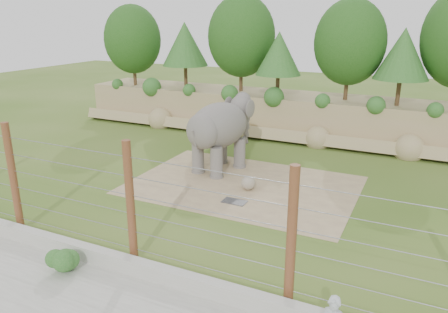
% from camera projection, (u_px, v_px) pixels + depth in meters
% --- Properties ---
extents(ground, '(90.00, 90.00, 0.00)m').
position_uv_depth(ground, '(203.00, 208.00, 17.55)').
color(ground, '#385F17').
rests_on(ground, ground).
extents(back_embankment, '(30.00, 5.52, 8.77)m').
position_uv_depth(back_embankment, '(307.00, 73.00, 26.95)').
color(back_embankment, tan).
rests_on(back_embankment, ground).
extents(dirt_patch, '(10.00, 7.00, 0.02)m').
position_uv_depth(dirt_patch, '(243.00, 185.00, 19.92)').
color(dirt_patch, '#91775B').
rests_on(dirt_patch, ground).
extents(drain_grate, '(1.00, 0.60, 0.03)m').
position_uv_depth(drain_grate, '(234.00, 201.00, 18.09)').
color(drain_grate, '#262628').
rests_on(drain_grate, dirt_patch).
extents(elephant, '(2.75, 4.68, 3.55)m').
position_uv_depth(elephant, '(219.00, 136.00, 21.34)').
color(elephant, '#5C5651').
rests_on(elephant, ground).
extents(stone_ball, '(0.62, 0.62, 0.62)m').
position_uv_depth(stone_ball, '(248.00, 183.00, 19.27)').
color(stone_ball, gray).
rests_on(stone_ball, dirt_patch).
extents(retaining_wall, '(26.00, 0.35, 0.50)m').
position_uv_depth(retaining_wall, '(124.00, 263.00, 13.19)').
color(retaining_wall, '#A09E95').
rests_on(retaining_wall, ground).
extents(walkway, '(26.00, 4.00, 0.01)m').
position_uv_depth(walkway, '(77.00, 308.00, 11.55)').
color(walkway, '#A09E95').
rests_on(walkway, ground).
extents(barrier_fence, '(20.26, 0.26, 4.00)m').
position_uv_depth(barrier_fence, '(130.00, 204.00, 13.07)').
color(barrier_fence, brown).
rests_on(barrier_fence, ground).
extents(walkway_shrub, '(0.80, 0.80, 0.80)m').
position_uv_depth(walkway_shrub, '(63.00, 259.00, 13.12)').
color(walkway_shrub, '#1F5F1E').
rests_on(walkway_shrub, walkway).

